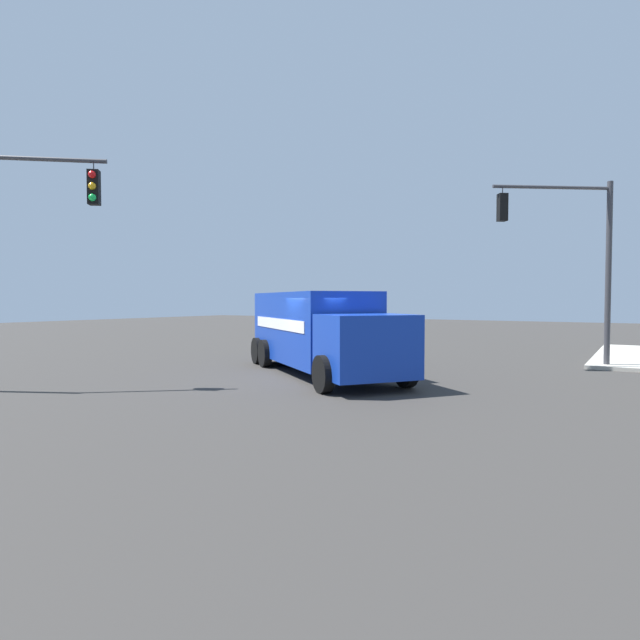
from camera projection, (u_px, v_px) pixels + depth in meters
name	position (u px, v px, depth m)	size (l,w,h in m)	color
ground_plane	(323.00, 378.00, 16.30)	(100.00, 100.00, 0.00)	#33302D
delivery_truck	(319.00, 331.00, 17.30)	(8.20, 7.04, 2.69)	#1438AD
traffic_light_secondary	(574.00, 245.00, 18.47)	(3.57, 2.71, 6.49)	#38383D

